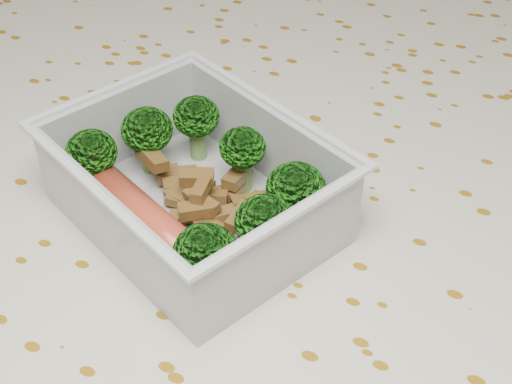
% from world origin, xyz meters
% --- Properties ---
extents(dining_table, '(1.40, 0.90, 0.75)m').
position_xyz_m(dining_table, '(0.00, 0.00, 0.67)').
color(dining_table, brown).
rests_on(dining_table, ground).
extents(tablecloth, '(1.46, 0.96, 0.19)m').
position_xyz_m(tablecloth, '(0.00, 0.00, 0.72)').
color(tablecloth, beige).
rests_on(tablecloth, dining_table).
extents(lunch_container, '(0.22, 0.20, 0.06)m').
position_xyz_m(lunch_container, '(-0.03, -0.01, 0.78)').
color(lunch_container, silver).
rests_on(lunch_container, tablecloth).
extents(broccoli_florets, '(0.17, 0.15, 0.05)m').
position_xyz_m(broccoli_florets, '(-0.02, -0.01, 0.79)').
color(broccoli_florets, '#608C3F').
rests_on(broccoli_florets, lunch_container).
extents(meat_pile, '(0.11, 0.07, 0.03)m').
position_xyz_m(meat_pile, '(-0.03, -0.00, 0.77)').
color(meat_pile, brown).
rests_on(meat_pile, lunch_container).
extents(sausage, '(0.15, 0.08, 0.03)m').
position_xyz_m(sausage, '(-0.04, -0.05, 0.78)').
color(sausage, '#BD4129').
rests_on(sausage, lunch_container).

